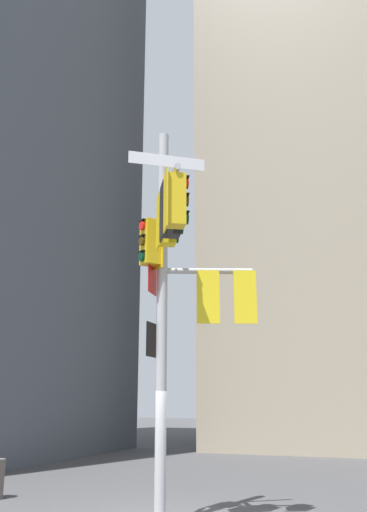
% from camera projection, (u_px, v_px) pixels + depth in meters
% --- Properties ---
extents(building_mid_block, '(13.55, 13.55, 32.91)m').
position_uv_depth(building_mid_block, '(336.00, 160.00, 32.54)').
color(building_mid_block, tan).
rests_on(building_mid_block, ground).
extents(signal_pole_assembly, '(2.44, 2.97, 8.29)m').
position_uv_depth(signal_pole_assembly, '(177.00, 272.00, 11.14)').
color(signal_pole_assembly, '#B2B2B5').
rests_on(signal_pole_assembly, ground).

